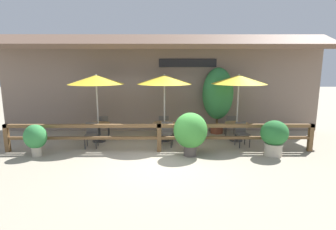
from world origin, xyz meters
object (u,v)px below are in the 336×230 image
at_px(patio_umbrella_far, 239,80).
at_px(chair_near_streetside, 91,133).
at_px(chair_near_wallside, 104,125).
at_px(chair_far_streetside, 242,133).
at_px(patio_umbrella_near, 96,80).
at_px(chair_middle_wallside, 163,124).
at_px(potted_plant_entrance_palm, 35,138).
at_px(chair_middle_streetside, 167,132).
at_px(dining_table_middle, 165,127).
at_px(chair_far_wallside, 231,124).
at_px(potted_plant_tall_tropical, 274,136).
at_px(patio_umbrella_middle, 164,80).
at_px(potted_plant_small_flowering, 218,95).
at_px(potted_plant_broad_leaf, 190,131).
at_px(dining_table_far, 237,127).
at_px(dining_table_near, 98,127).

bearing_deg(patio_umbrella_far, chair_near_streetside, -171.71).
distance_m(chair_near_wallside, chair_far_streetside, 5.47).
distance_m(patio_umbrella_near, chair_middle_wallside, 3.20).
relative_size(chair_near_streetside, chair_far_streetside, 1.00).
bearing_deg(chair_near_streetside, potted_plant_entrance_palm, -151.75).
relative_size(chair_near_streetside, chair_middle_streetside, 1.00).
bearing_deg(dining_table_middle, chair_far_wallside, 13.72).
xyz_separation_m(potted_plant_tall_tropical, potted_plant_entrance_palm, (-7.63, 0.00, -0.04)).
distance_m(patio_umbrella_near, chair_near_streetside, 2.00).
height_order(chair_near_streetside, chair_middle_streetside, same).
distance_m(patio_umbrella_middle, chair_far_streetside, 3.44).
relative_size(dining_table_middle, potted_plant_small_flowering, 0.32).
height_order(dining_table_middle, chair_far_streetside, chair_far_streetside).
bearing_deg(potted_plant_small_flowering, chair_far_wallside, -45.90).
height_order(chair_near_streetside, dining_table_middle, chair_near_streetside).
bearing_deg(potted_plant_small_flowering, potted_plant_broad_leaf, -115.79).
relative_size(patio_umbrella_near, dining_table_far, 2.83).
bearing_deg(patio_umbrella_far, chair_middle_streetside, -166.55).
height_order(chair_middle_wallside, potted_plant_broad_leaf, potted_plant_broad_leaf).
xyz_separation_m(chair_near_wallside, chair_middle_wallside, (2.45, 0.07, 0.00)).
distance_m(patio_umbrella_near, chair_middle_streetside, 3.26).
distance_m(chair_far_wallside, potted_plant_entrance_palm, 7.27).
bearing_deg(potted_plant_entrance_palm, potted_plant_broad_leaf, 0.46).
relative_size(chair_far_wallside, potted_plant_broad_leaf, 0.62).
distance_m(chair_middle_streetside, chair_far_wallside, 2.97).
relative_size(chair_near_wallside, patio_umbrella_far, 0.34).
bearing_deg(dining_table_near, chair_near_wallside, 87.70).
xyz_separation_m(patio_umbrella_near, chair_far_wallside, (5.26, 0.77, -1.87)).
bearing_deg(chair_middle_streetside, patio_umbrella_middle, 104.61).
bearing_deg(chair_far_streetside, dining_table_far, 81.16).
bearing_deg(patio_umbrella_far, chair_near_wallside, 173.15).
bearing_deg(chair_middle_wallside, potted_plant_small_flowering, -176.41).
bearing_deg(chair_near_streetside, patio_umbrella_far, 3.14).
distance_m(patio_umbrella_far, potted_plant_tall_tropical, 2.57).
relative_size(chair_near_wallside, potted_plant_broad_leaf, 0.62).
distance_m(chair_far_streetside, chair_far_wallside, 1.39).
xyz_separation_m(dining_table_middle, patio_umbrella_far, (2.79, -0.03, 1.80)).
bearing_deg(potted_plant_tall_tropical, chair_far_streetside, 123.71).
relative_size(chair_middle_streetside, potted_plant_entrance_palm, 0.84).
height_order(patio_umbrella_far, chair_far_wallside, patio_umbrella_far).
xyz_separation_m(dining_table_middle, chair_middle_wallside, (-0.06, 0.68, -0.06)).
relative_size(patio_umbrella_near, potted_plant_entrance_palm, 2.47).
bearing_deg(potted_plant_small_flowering, patio_umbrella_far, -65.59).
relative_size(dining_table_middle, chair_middle_wallside, 1.04).
relative_size(dining_table_near, potted_plant_broad_leaf, 0.64).
distance_m(dining_table_middle, potted_plant_tall_tropical, 3.96).
distance_m(potted_plant_entrance_palm, potted_plant_small_flowering, 7.09).
distance_m(chair_middle_wallside, chair_far_wallside, 2.79).
xyz_separation_m(chair_near_wallside, potted_plant_entrance_palm, (-1.60, -2.41, 0.11)).
bearing_deg(chair_far_streetside, chair_near_wallside, 156.13).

